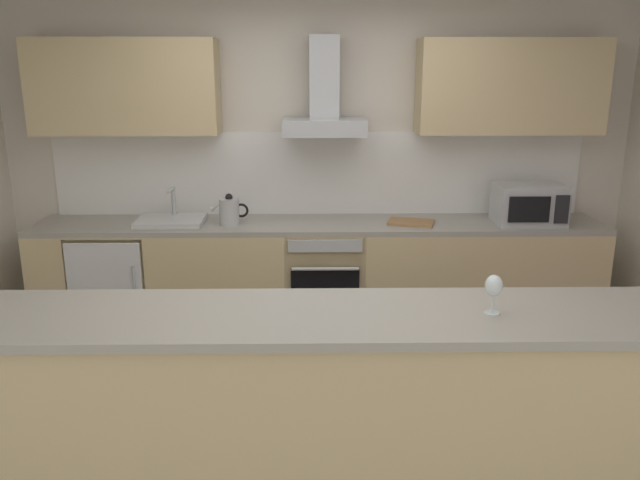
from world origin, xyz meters
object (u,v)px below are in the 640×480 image
(oven, at_px, (324,278))
(sink, at_px, (171,220))
(refrigerator, at_px, (117,283))
(microwave, at_px, (529,204))
(kettle, at_px, (230,211))
(wine_glass, at_px, (494,287))
(chopping_board, at_px, (411,222))
(range_hood, at_px, (324,104))

(oven, xyz_separation_m, sink, (-1.17, 0.01, 0.47))
(refrigerator, height_order, microwave, microwave)
(refrigerator, distance_m, kettle, 1.07)
(kettle, bearing_deg, wine_glass, -56.08)
(sink, bearing_deg, chopping_board, -1.09)
(sink, distance_m, range_hood, 1.46)
(refrigerator, xyz_separation_m, wine_glass, (2.31, -2.12, 0.71))
(sink, distance_m, wine_glass, 2.83)
(wine_glass, bearing_deg, range_hood, 106.98)
(oven, xyz_separation_m, wine_glass, (0.69, -2.12, 0.67))
(refrigerator, distance_m, wine_glass, 3.21)
(refrigerator, bearing_deg, microwave, -0.45)
(microwave, bearing_deg, chopping_board, 179.73)
(microwave, bearing_deg, refrigerator, 179.55)
(range_hood, bearing_deg, sink, -174.21)
(oven, relative_size, sink, 1.60)
(sink, relative_size, chopping_board, 1.47)
(kettle, distance_m, chopping_board, 1.38)
(oven, bearing_deg, range_hood, 90.00)
(microwave, bearing_deg, sink, 179.18)
(refrigerator, bearing_deg, chopping_board, -0.53)
(microwave, distance_m, wine_glass, 2.27)
(oven, distance_m, wine_glass, 2.33)
(refrigerator, height_order, chopping_board, chopping_board)
(oven, distance_m, refrigerator, 1.62)
(wine_glass, distance_m, chopping_board, 2.11)
(kettle, height_order, chopping_board, kettle)
(refrigerator, distance_m, microwave, 3.23)
(microwave, relative_size, sink, 1.00)
(oven, relative_size, wine_glass, 4.50)
(refrigerator, xyz_separation_m, microwave, (3.17, -0.03, 0.62))
(kettle, bearing_deg, refrigerator, 178.03)
(oven, height_order, kettle, kettle)
(sink, height_order, range_hood, range_hood)
(refrigerator, xyz_separation_m, range_hood, (1.62, 0.13, 1.36))
(refrigerator, bearing_deg, kettle, -1.97)
(kettle, bearing_deg, chopping_board, 0.42)
(oven, relative_size, range_hood, 1.11)
(kettle, relative_size, chopping_board, 0.85)
(refrigerator, bearing_deg, wine_glass, -42.57)
(oven, xyz_separation_m, chopping_board, (0.66, -0.02, 0.45))
(wine_glass, height_order, chopping_board, wine_glass)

